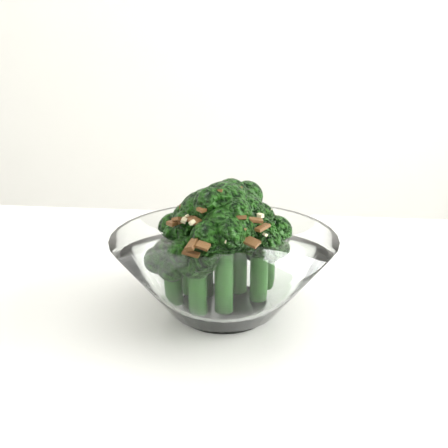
{
  "coord_description": "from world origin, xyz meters",
  "views": [
    {
      "loc": [
        -0.04,
        -0.3,
        0.97
      ],
      "look_at": [
        -0.05,
        0.11,
        0.83
      ],
      "focal_mm": 40.0,
      "sensor_mm": 36.0,
      "label": 1
    }
  ],
  "objects": [
    {
      "name": "table",
      "position": [
        -0.15,
        0.02,
        0.68
      ],
      "size": [
        1.28,
        0.92,
        0.75
      ],
      "color": "white",
      "rests_on": "ground"
    },
    {
      "name": "broccoli_dish",
      "position": [
        -0.05,
        0.11,
        0.8
      ],
      "size": [
        0.2,
        0.2,
        0.12
      ],
      "color": "white",
      "rests_on": "table"
    }
  ]
}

